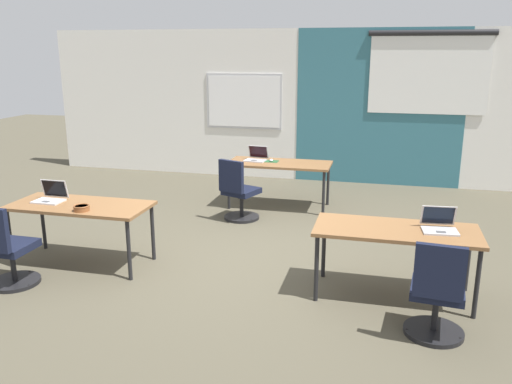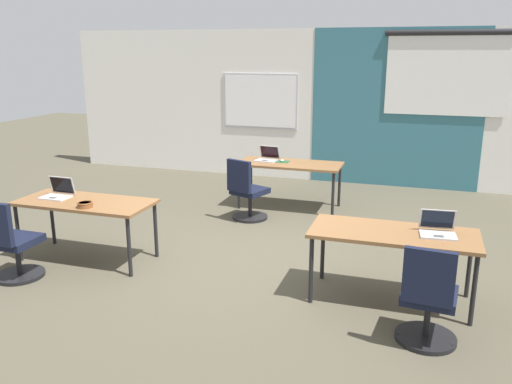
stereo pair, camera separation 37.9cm
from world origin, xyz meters
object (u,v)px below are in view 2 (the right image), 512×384
at_px(chair_near_right_end, 428,304).
at_px(mouse_far_left, 282,160).
at_px(desk_far_center, 290,167).
at_px(snack_bowl, 85,204).
at_px(chair_far_left, 247,195).
at_px(desk_near_left, 85,206).
at_px(desk_near_right, 393,237).
at_px(chair_near_left_end, 12,247).
at_px(laptop_far_left, 267,157).
at_px(laptop_near_right_end, 438,230).
at_px(laptop_near_left_end, 58,193).

xyz_separation_m(chair_near_right_end, mouse_far_left, (-2.24, 3.60, 0.36)).
height_order(desk_far_center, snack_bowl, snack_bowl).
bearing_deg(chair_far_left, desk_far_center, -98.87).
bearing_deg(desk_near_left, chair_far_left, 56.78).
xyz_separation_m(desk_near_right, chair_near_left_end, (-3.92, -0.76, -0.28)).
relative_size(chair_near_right_end, snack_bowl, 5.18).
bearing_deg(chair_near_right_end, laptop_far_left, -49.71).
xyz_separation_m(chair_near_right_end, chair_near_left_end, (-4.27, -0.00, 0.00)).
distance_m(laptop_far_left, snack_bowl, 3.31).
distance_m(mouse_far_left, chair_far_left, 0.97).
distance_m(laptop_near_right_end, chair_near_right_end, 0.89).
height_order(desk_far_center, chair_near_right_end, chair_near_right_end).
distance_m(desk_near_right, laptop_near_left_end, 3.90).
bearing_deg(desk_far_center, mouse_far_left, 160.58).
bearing_deg(laptop_near_left_end, snack_bowl, -24.26).
bearing_deg(mouse_far_left, chair_near_right_end, -58.16).
bearing_deg(laptop_near_right_end, desk_near_left, 175.45).
xyz_separation_m(desk_near_left, laptop_near_right_end, (3.90, 0.05, 0.11)).
bearing_deg(laptop_near_left_end, desk_near_left, -5.10).
relative_size(desk_far_center, chair_near_left_end, 1.74).
bearing_deg(desk_near_left, laptop_far_left, 64.57).
bearing_deg(chair_near_left_end, desk_near_left, -118.45).
distance_m(laptop_near_left_end, chair_near_left_end, 0.89).
distance_m(desk_near_right, chair_near_right_end, 0.88).
relative_size(desk_near_left, desk_near_right, 1.00).
bearing_deg(snack_bowl, chair_near_left_end, -137.24).
bearing_deg(desk_near_left, chair_near_right_end, -11.09).
distance_m(desk_far_center, chair_far_left, 0.95).
relative_size(chair_near_left_end, snack_bowl, 5.18).
bearing_deg(chair_near_right_end, laptop_near_left_end, -4.79).
height_order(desk_near_left, laptop_near_left_end, laptop_near_left_end).
height_order(mouse_far_left, laptop_near_left_end, laptop_near_left_end).
bearing_deg(snack_bowl, mouse_far_left, 64.73).
xyz_separation_m(laptop_far_left, laptop_near_left_end, (-1.76, -2.82, 0.00)).
height_order(laptop_near_left_end, chair_near_left_end, laptop_near_left_end).
bearing_deg(laptop_near_right_end, laptop_near_left_end, 174.85).
relative_size(desk_far_center, laptop_far_left, 4.41).
relative_size(desk_near_left, laptop_near_left_end, 4.81).
bearing_deg(desk_near_right, desk_near_left, 180.00).
height_order(desk_near_right, laptop_near_right_end, laptop_near_right_end).
distance_m(laptop_near_right_end, snack_bowl, 3.75).
relative_size(desk_near_right, snack_bowl, 9.01).
height_order(chair_near_left_end, snack_bowl, chair_near_left_end).
bearing_deg(desk_near_right, snack_bowl, -176.21).
xyz_separation_m(desk_near_left, chair_near_right_end, (3.85, -0.75, -0.28)).
distance_m(desk_near_left, laptop_near_left_end, 0.42).
bearing_deg(chair_far_left, desk_near_right, 157.43).
bearing_deg(snack_bowl, chair_far_left, 62.65).
bearing_deg(snack_bowl, desk_far_center, 62.27).
distance_m(mouse_far_left, laptop_near_left_end, 3.46).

